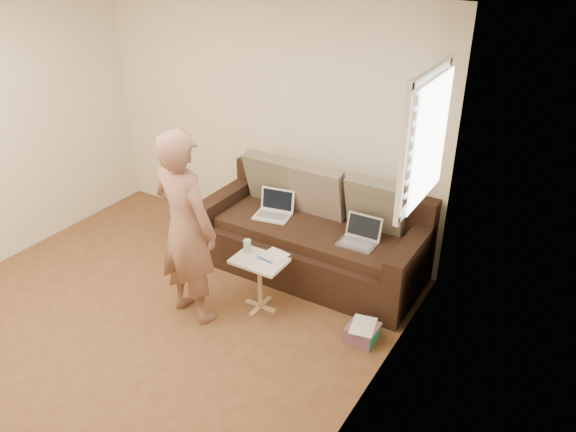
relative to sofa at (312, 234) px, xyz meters
The scene contains 17 objects.
floor 2.01m from the sofa, 115.50° to the right, with size 4.50×4.50×0.00m, color #55361F.
ceiling 2.93m from the sofa, 115.50° to the right, with size 4.50×4.50×0.00m, color white.
wall_back 1.31m from the sofa, 150.71° to the left, with size 4.00×4.00×0.00m, color beige.
wall_right 2.29m from the sofa, 56.99° to the right, with size 4.50×4.50×0.00m, color beige.
window_blinds 1.71m from the sofa, 14.00° to the right, with size 0.12×0.88×1.08m, color white, non-canonical shape.
sofa is the anchor object (origin of this frame).
pillow_left 0.74m from the sofa, 159.76° to the left, with size 0.55×0.14×0.55m, color brown, non-canonical shape.
pillow_mid 0.42m from the sofa, 104.12° to the left, with size 0.55×0.14×0.55m, color #726151, non-canonical shape.
pillow_right 0.70m from the sofa, 21.74° to the left, with size 0.55×0.14×0.55m, color brown, non-canonical shape.
laptop_silver 0.55m from the sofa, 11.96° to the right, with size 0.34×0.25×0.23m, color #B7BABC, non-canonical shape.
laptop_white 0.44m from the sofa, behind, with size 0.35×0.26×0.26m, color white, non-canonical shape.
person 1.37m from the sofa, 116.60° to the right, with size 0.64×0.43×1.76m, color brown.
side_table 0.80m from the sofa, 97.30° to the right, with size 0.47×0.33×0.51m, color silver, non-canonical shape.
drinking_glass 0.78m from the sofa, 109.89° to the right, with size 0.07×0.07×0.12m, color silver, non-canonical shape.
scissors 0.78m from the sofa, 93.62° to the right, with size 0.18×0.10×0.02m, color silver, non-canonical shape.
paper_on_table 0.70m from the sofa, 92.41° to the right, with size 0.21×0.30×0.00m, color white, non-canonical shape.
striped_box 1.20m from the sofa, 38.72° to the right, with size 0.25×0.25×0.16m, color #C71D73, non-canonical shape.
Camera 1 is at (3.13, -2.47, 3.18)m, focal length 35.24 mm.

